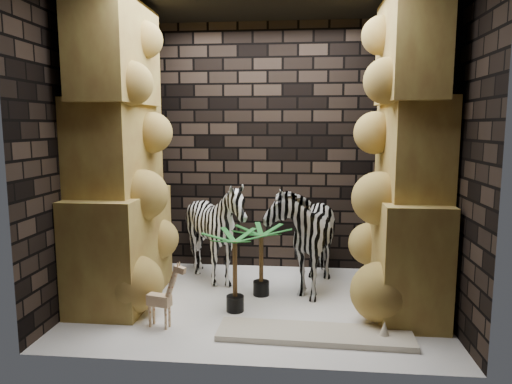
# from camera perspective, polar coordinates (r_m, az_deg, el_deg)

# --- Properties ---
(floor) EXTENTS (3.50, 3.50, 0.00)m
(floor) POSITION_cam_1_polar(r_m,az_deg,el_deg) (4.83, 0.19, -13.38)
(floor) COLOR white
(floor) RESTS_ON ground
(wall_back) EXTENTS (3.50, 0.00, 3.50)m
(wall_back) POSITION_cam_1_polar(r_m,az_deg,el_deg) (5.75, 1.39, 5.41)
(wall_back) COLOR black
(wall_back) RESTS_ON ground
(wall_front) EXTENTS (3.50, 0.00, 3.50)m
(wall_front) POSITION_cam_1_polar(r_m,az_deg,el_deg) (3.26, -1.89, 3.38)
(wall_front) COLOR black
(wall_front) RESTS_ON ground
(wall_left) EXTENTS (0.00, 3.00, 3.00)m
(wall_left) POSITION_cam_1_polar(r_m,az_deg,el_deg) (4.98, -20.32, 4.50)
(wall_left) COLOR black
(wall_left) RESTS_ON ground
(wall_right) EXTENTS (0.00, 3.00, 3.00)m
(wall_right) POSITION_cam_1_polar(r_m,az_deg,el_deg) (4.67, 22.14, 4.21)
(wall_right) COLOR black
(wall_right) RESTS_ON ground
(rock_pillar_left) EXTENTS (0.68, 1.30, 3.00)m
(rock_pillar_left) POSITION_cam_1_polar(r_m,az_deg,el_deg) (4.84, -16.58, 4.58)
(rock_pillar_left) COLOR tan
(rock_pillar_left) RESTS_ON floor
(rock_pillar_right) EXTENTS (0.58, 1.25, 3.00)m
(rock_pillar_right) POSITION_cam_1_polar(r_m,az_deg,el_deg) (4.59, 18.18, 4.34)
(rock_pillar_right) COLOR tan
(rock_pillar_right) RESTS_ON floor
(zebra_right) EXTENTS (0.80, 1.25, 1.38)m
(zebra_right) POSITION_cam_1_polar(r_m,az_deg,el_deg) (5.13, 5.91, -4.09)
(zebra_right) COLOR white
(zebra_right) RESTS_ON floor
(zebra_left) EXTENTS (1.08, 1.29, 1.08)m
(zebra_left) POSITION_cam_1_polar(r_m,az_deg,el_deg) (5.27, -4.93, -5.42)
(zebra_left) COLOR white
(zebra_left) RESTS_ON floor
(giraffe_toy) EXTENTS (0.34, 0.19, 0.63)m
(giraffe_toy) POSITION_cam_1_polar(r_m,az_deg,el_deg) (4.28, -11.77, -11.97)
(giraffe_toy) COLOR beige
(giraffe_toy) RESTS_ON floor
(palm_front) EXTENTS (0.36, 0.36, 0.75)m
(palm_front) POSITION_cam_1_polar(r_m,az_deg,el_deg) (4.92, 0.64, -8.40)
(palm_front) COLOR #114D1D
(palm_front) RESTS_ON floor
(palm_back) EXTENTS (0.36, 0.36, 0.79)m
(palm_back) POSITION_cam_1_polar(r_m,az_deg,el_deg) (4.51, -2.59, -9.69)
(palm_back) COLOR #114D1D
(palm_back) RESTS_ON floor
(surfboard) EXTENTS (1.65, 0.45, 0.05)m
(surfboard) POSITION_cam_1_polar(r_m,az_deg,el_deg) (4.15, 7.16, -16.83)
(surfboard) COLOR beige
(surfboard) RESTS_ON floor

